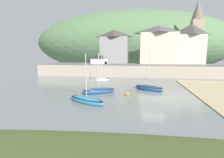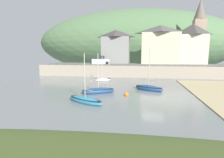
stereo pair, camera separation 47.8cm
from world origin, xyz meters
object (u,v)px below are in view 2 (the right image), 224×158
(sailboat_blue_trim, at_px, (102,79))
(motorboat_with_cabin, at_px, (149,88))
(waterfront_building_right, at_px, (192,44))
(church_with_spire, at_px, (199,31))
(waterfront_building_centre, at_px, (160,44))
(waterfront_building_left, at_px, (116,46))
(fishing_boat_green, at_px, (85,100))
(sailboat_tall_mast, at_px, (98,91))
(parked_car_near_slipway, at_px, (101,61))
(mooring_buoy, at_px, (127,95))

(sailboat_blue_trim, relative_size, motorboat_with_cabin, 0.76)
(waterfront_building_right, xyz_separation_m, church_with_spire, (2.41, 4.00, 3.41))
(waterfront_building_centre, relative_size, waterfront_building_right, 0.98)
(sailboat_blue_trim, distance_m, motorboat_with_cabin, 10.83)
(waterfront_building_centre, relative_size, motorboat_with_cabin, 1.53)
(waterfront_building_left, bearing_deg, motorboat_with_cabin, -70.60)
(fishing_boat_green, relative_size, sailboat_tall_mast, 0.99)
(church_with_spire, relative_size, sailboat_blue_trim, 3.49)
(motorboat_with_cabin, height_order, parked_car_near_slipway, motorboat_with_cabin)
(church_with_spire, bearing_deg, sailboat_blue_trim, -139.28)
(motorboat_with_cabin, bearing_deg, waterfront_building_left, 139.08)
(waterfront_building_right, bearing_deg, waterfront_building_left, 180.00)
(church_with_spire, distance_m, fishing_boat_green, 39.98)
(waterfront_building_centre, bearing_deg, sailboat_tall_mast, -111.76)
(motorboat_with_cabin, bearing_deg, fishing_boat_green, -102.89)
(waterfront_building_left, distance_m, fishing_boat_green, 29.70)
(waterfront_building_centre, bearing_deg, sailboat_blue_trim, -128.40)
(waterfront_building_centre, bearing_deg, fishing_boat_green, -109.23)
(fishing_boat_green, bearing_deg, waterfront_building_right, 87.23)
(waterfront_building_left, xyz_separation_m, parked_car_near_slipway, (-3.01, -4.50, -3.45))
(fishing_boat_green, height_order, parked_car_near_slipway, fishing_boat_green)
(waterfront_building_right, distance_m, fishing_boat_green, 34.65)
(waterfront_building_centre, xyz_separation_m, fishing_boat_green, (-10.11, -28.99, -6.83))
(waterfront_building_right, bearing_deg, fishing_boat_green, -121.35)
(church_with_spire, distance_m, sailboat_blue_trim, 30.06)
(church_with_spire, bearing_deg, fishing_boat_green, -121.32)
(waterfront_building_right, relative_size, parked_car_near_slipway, 2.24)
(mooring_buoy, bearing_deg, motorboat_with_cabin, 52.97)
(motorboat_with_cabin, bearing_deg, mooring_buoy, -97.35)
(parked_car_near_slipway, bearing_deg, sailboat_tall_mast, -81.97)
(waterfront_building_left, height_order, waterfront_building_right, waterfront_building_right)
(sailboat_tall_mast, relative_size, motorboat_with_cabin, 0.88)
(sailboat_tall_mast, height_order, motorboat_with_cabin, motorboat_with_cabin)
(waterfront_building_left, bearing_deg, waterfront_building_right, -0.00)
(sailboat_tall_mast, distance_m, mooring_buoy, 3.78)
(waterfront_building_left, height_order, parked_car_near_slipway, waterfront_building_left)
(waterfront_building_left, height_order, mooring_buoy, waterfront_building_left)
(waterfront_building_left, relative_size, sailboat_blue_trim, 1.83)
(motorboat_with_cabin, bearing_deg, parked_car_near_slipway, 151.53)
(sailboat_blue_trim, relative_size, mooring_buoy, 9.03)
(waterfront_building_right, height_order, mooring_buoy, waterfront_building_right)
(waterfront_building_centre, xyz_separation_m, parked_car_near_slipway, (-13.93, -4.50, -3.90))
(motorboat_with_cabin, bearing_deg, waterfront_building_centre, 110.97)
(waterfront_building_right, relative_size, mooring_buoy, 18.62)
(sailboat_tall_mast, bearing_deg, mooring_buoy, -38.85)
(church_with_spire, relative_size, fishing_boat_green, 3.00)
(church_with_spire, relative_size, mooring_buoy, 31.54)
(waterfront_building_centre, height_order, fishing_boat_green, waterfront_building_centre)
(church_with_spire, bearing_deg, waterfront_building_left, -169.15)
(waterfront_building_right, xyz_separation_m, sailboat_blue_trim, (-18.97, -14.40, -6.97))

